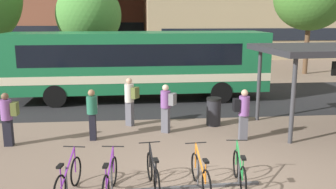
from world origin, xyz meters
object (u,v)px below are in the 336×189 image
Objects in this scene: city_bus at (140,63)px; parked_bicycle_purple_0 at (68,179)px; commuter_black_pack_0 at (243,111)px; commuter_grey_pack_4 at (167,105)px; commuter_olive_pack_1 at (130,98)px; parked_bicycle_black_2 at (153,174)px; trash_bin at (214,111)px; street_tree_1 at (89,15)px; parked_bicycle_orange_3 at (201,174)px; commuter_grey_pack_2 at (92,111)px; parked_bicycle_green_4 at (239,171)px; parked_bicycle_purple_1 at (110,179)px; commuter_olive_pack_3 at (8,116)px.

city_bus is 9.88m from parked_bicycle_purple_0.
city_bus reaches higher than commuter_black_pack_0.
commuter_olive_pack_1 is at bearing -5.81° from commuter_grey_pack_4.
trash_bin is (2.48, 4.95, 0.13)m from parked_bicycle_black_2.
street_tree_1 is at bearing 5.03° from parked_bicycle_black_2.
city_bus is at bearing 2.35° from parked_bicycle_orange_3.
commuter_grey_pack_2 is at bearing 174.69° from commuter_black_pack_0.
parked_bicycle_black_2 is 1.00× the size of parked_bicycle_green_4.
parked_bicycle_purple_1 is 1.03× the size of commuter_black_pack_0.
parked_bicycle_orange_3 is 0.95m from parked_bicycle_green_4.
commuter_black_pack_0 is at bearing -172.75° from commuter_olive_pack_1.
trash_bin is (-0.57, 1.71, -0.44)m from commuter_black_pack_0.
parked_bicycle_purple_0 is (-1.79, -9.62, -1.39)m from city_bus.
commuter_olive_pack_1 is at bearing 32.80° from parked_bicycle_green_4.
commuter_olive_pack_3 is at bearing -166.67° from trash_bin.
parked_bicycle_black_2 is at bearing -116.64° from trash_bin.
commuter_grey_pack_2 reaches higher than parked_bicycle_purple_1.
parked_bicycle_purple_0 is at bearing -85.71° from street_tree_1.
parked_bicycle_orange_3 is at bearing -83.90° from city_bus.
parked_bicycle_purple_0 is 5.50m from commuter_olive_pack_1.
city_bus is at bearing 117.44° from commuter_black_pack_0.
parked_bicycle_black_2 and parked_bicycle_green_4 have the same top height.
parked_bicycle_black_2 is 4.32m from commuter_grey_pack_4.
commuter_grey_pack_2 is (-1.65, -5.75, -0.81)m from city_bus.
parked_bicycle_black_2 is (0.98, 0.21, 0.00)m from parked_bicycle_purple_1.
commuter_black_pack_0 is at bearing -42.51° from parked_bicycle_purple_1.
parked_bicycle_black_2 is at bearing -90.35° from city_bus.
commuter_black_pack_0 is 1.63× the size of trash_bin.
parked_bicycle_purple_0 and parked_bicycle_green_4 have the same top height.
street_tree_1 is (-5.06, 14.72, 3.59)m from parked_bicycle_green_4.
parked_bicycle_black_2 and parked_bicycle_orange_3 have the same top height.
parked_bicycle_green_4 is 4.52m from commuter_grey_pack_4.
trash_bin is (0.45, 4.99, 0.13)m from parked_bicycle_green_4.
commuter_olive_pack_1 is 10.26m from street_tree_1.
parked_bicycle_purple_0 is 0.99× the size of parked_bicycle_purple_1.
city_bus reaches higher than commuter_grey_pack_2.
parked_bicycle_purple_0 is at bearing 126.47° from commuter_olive_pack_3.
parked_bicycle_purple_1 is 5.34m from commuter_black_pack_0.
city_bus is 7.21× the size of commuter_black_pack_0.
street_tree_1 is (-1.25, 10.95, 3.01)m from commuter_grey_pack_2.
commuter_grey_pack_2 reaches higher than parked_bicycle_green_4.
parked_bicycle_purple_1 is at bearing -83.88° from parked_bicycle_purple_0.
commuter_grey_pack_4 is (1.66, 4.44, 0.59)m from parked_bicycle_purple_1.
commuter_black_pack_0 reaches higher than commuter_grey_pack_2.
parked_bicycle_green_4 is 1.03× the size of commuter_black_pack_0.
city_bus reaches higher than trash_bin.
commuter_olive_pack_1 is 0.30× the size of street_tree_1.
commuter_grey_pack_4 reaches higher than parked_bicycle_purple_1.
parked_bicycle_purple_1 is 4.88m from commuter_olive_pack_3.
trash_bin reaches higher than parked_bicycle_black_2.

